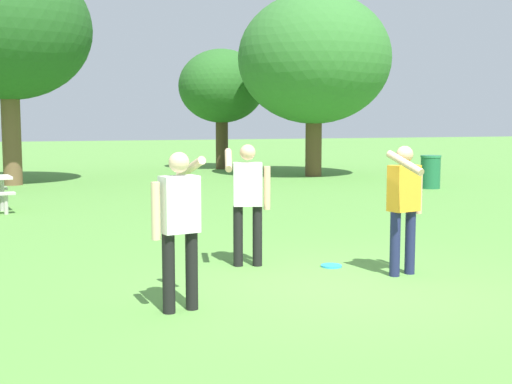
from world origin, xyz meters
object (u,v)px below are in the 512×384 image
Objects in this scene: person_thrower at (404,200)px; tree_back_right at (314,59)px; person_catcher at (179,219)px; person_bystander at (248,195)px; tree_slender_mid at (7,30)px; frisbee at (331,266)px; trash_can_beside_table at (430,172)px; tree_back_left at (222,87)px.

person_thrower is 0.26× the size of tree_back_right.
person_bystander is at bearing 51.38° from person_catcher.
person_thrower is 0.24× the size of tree_slender_mid.
trash_can_beside_table is (7.55, 8.33, 0.47)m from frisbee.
person_bystander is 11.67m from trash_can_beside_table.
tree_back_left reaches higher than trash_can_beside_table.
frisbee is 15.38m from tree_back_right.
tree_back_left is at bearing 76.27° from frisbee.
person_catcher reaches higher than frisbee.
person_catcher is 0.26× the size of tree_back_right.
tree_slender_mid is 1.41× the size of tree_back_left.
frisbee is at bearing -115.08° from tree_back_right.
trash_can_beside_table is 10.56m from tree_back_left.
tree_back_left is (5.43, 17.56, 2.34)m from person_bystander.
trash_can_beside_table is at bearing -71.97° from tree_back_left.
frisbee is at bearing -75.01° from tree_slender_mid.
person_thrower is at bearing -73.49° from tree_slender_mid.
person_thrower is 3.10m from person_catcher.
tree_slender_mid is 10.00m from tree_back_right.
person_thrower reaches higher than trash_can_beside_table.
tree_slender_mid is at bearing 94.78° from person_catcher.
trash_can_beside_table is 0.15× the size of tree_back_right.
tree_back_left is 0.76× the size of tree_back_right.
trash_can_beside_table is 13.18m from tree_slender_mid.
tree_back_right is (-1.27, 5.10, 3.60)m from trash_can_beside_table.
person_bystander is 1.47m from frisbee.
frisbee is at bearing 28.26° from person_catcher.
person_bystander is 15.23m from tree_back_right.
person_thrower is 0.34× the size of tree_back_left.
tree_back_left is at bearing 72.81° from person_bystander.
tree_slender_mid is at bearing 104.99° from frisbee.
tree_slender_mid reaches higher than tree_back_left.
trash_can_beside_table is at bearing 47.80° from frisbee.
person_catcher is 5.85× the size of frisbee.
frisbee is (-0.62, 0.76, -0.95)m from person_thrower.
person_thrower is at bearing 10.12° from person_catcher.
tree_back_right reaches higher than person_catcher.
frisbee is (2.43, 1.31, -0.95)m from person_catcher.
tree_back_right reaches higher than person_bystander.
tree_back_right is at bearing -2.10° from tree_slender_mid.
person_thrower is at bearing -101.39° from tree_back_left.
frisbee is 18.83m from tree_back_left.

